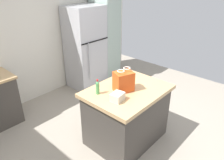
{
  "coord_description": "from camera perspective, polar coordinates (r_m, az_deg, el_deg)",
  "views": [
    {
      "loc": [
        -2.12,
        -1.63,
        2.4
      ],
      "look_at": [
        0.06,
        0.36,
        0.95
      ],
      "focal_mm": 34.8,
      "sensor_mm": 36.0,
      "label": 1
    }
  ],
  "objects": [
    {
      "name": "tall_cabinet",
      "position": [
        5.3,
        -1.83,
        11.37
      ],
      "size": [
        0.46,
        0.61,
        2.09
      ],
      "color": "#9EB2A8",
      "rests_on": "ground"
    },
    {
      "name": "ground",
      "position": [
        3.59,
        3.68,
        -15.81
      ],
      "size": [
        6.26,
        6.26,
        0.0
      ],
      "primitive_type": "plane",
      "color": "#9E9384"
    },
    {
      "name": "kitchen_island",
      "position": [
        3.37,
        3.82,
        -9.09
      ],
      "size": [
        1.19,
        0.91,
        0.9
      ],
      "color": "#423D38",
      "rests_on": "ground"
    },
    {
      "name": "bottle",
      "position": [
        2.98,
        -3.81,
        -1.96
      ],
      "size": [
        0.05,
        0.05,
        0.22
      ],
      "color": "#4C9956",
      "rests_on": "kitchen_island"
    },
    {
      "name": "small_box",
      "position": [
        2.84,
        1.43,
        -4.45
      ],
      "size": [
        0.2,
        0.17,
        0.11
      ],
      "primitive_type": "cube",
      "rotation": [
        0.0,
        0.0,
        0.16
      ],
      "color": "beige",
      "rests_on": "kitchen_island"
    },
    {
      "name": "back_wall",
      "position": [
        4.61,
        -19.72,
        11.61
      ],
      "size": [
        5.21,
        0.13,
        2.71
      ],
      "color": "silver",
      "rests_on": "ground"
    },
    {
      "name": "shopping_bag",
      "position": [
        3.04,
        3.07,
        -0.32
      ],
      "size": [
        0.31,
        0.28,
        0.33
      ],
      "color": "#DB511E",
      "rests_on": "kitchen_island"
    },
    {
      "name": "refrigerator",
      "position": [
        4.93,
        -6.97,
        8.37
      ],
      "size": [
        0.77,
        0.68,
        1.82
      ],
      "color": "#B7B7BC",
      "rests_on": "ground"
    }
  ]
}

